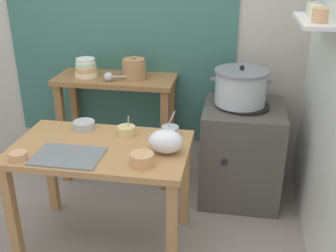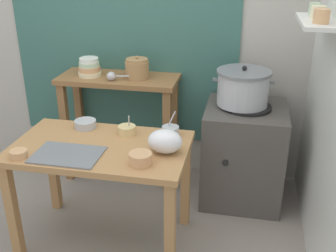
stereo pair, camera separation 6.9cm
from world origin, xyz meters
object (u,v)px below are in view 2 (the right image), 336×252
object	(u,v)px
prep_bowl_0	(127,130)
prep_bowl_3	(19,154)
serving_tray	(68,155)
plastic_bag	(165,141)
stove_block	(243,153)
back_shelf_table	(120,103)
clay_pot	(137,69)
steamer_pot	(243,87)
prep_bowl_1	(170,130)
prep_table	(101,161)
prep_bowl_4	(85,124)
prep_bowl_2	(140,158)
bowl_stack_enamel	(89,67)
ladle	(112,76)

from	to	relation	value
prep_bowl_0	prep_bowl_3	xyz separation A→B (m)	(-0.53, -0.44, -0.01)
serving_tray	plastic_bag	distance (m)	0.58
stove_block	back_shelf_table	bearing A→B (deg)	172.80
back_shelf_table	prep_bowl_0	bearing A→B (deg)	-68.17
back_shelf_table	clay_pot	world-z (taller)	clay_pot
stove_block	serving_tray	world-z (taller)	stove_block
steamer_pot	prep_bowl_1	distance (m)	0.69
stove_block	prep_bowl_3	bearing A→B (deg)	-143.16
back_shelf_table	stove_block	world-z (taller)	back_shelf_table
back_shelf_table	plastic_bag	world-z (taller)	back_shelf_table
prep_table	prep_bowl_3	distance (m)	0.50
back_shelf_table	prep_bowl_3	size ratio (longest dim) A/B	9.44
prep_bowl_0	prep_bowl_4	distance (m)	0.31
plastic_bag	serving_tray	bearing A→B (deg)	-164.32
steamer_pot	prep_bowl_0	bearing A→B (deg)	-142.83
prep_table	prep_bowl_2	size ratio (longest dim) A/B	8.22
clay_pot	prep_bowl_1	xyz separation A→B (m)	(0.39, -0.62, -0.22)
prep_bowl_2	prep_bowl_0	bearing A→B (deg)	117.20
stove_block	prep_bowl_4	bearing A→B (deg)	-155.61
plastic_bag	prep_bowl_3	bearing A→B (deg)	-164.21
steamer_pot	bowl_stack_enamel	bearing A→B (deg)	175.62
bowl_stack_enamel	serving_tray	distance (m)	1.06
prep_bowl_0	prep_bowl_2	xyz separation A→B (m)	(0.19, -0.37, 0.00)
stove_block	prep_bowl_1	world-z (taller)	prep_bowl_1
bowl_stack_enamel	steamer_pot	bearing A→B (deg)	-4.38
prep_table	clay_pot	xyz separation A→B (m)	(0.01, 0.85, 0.37)
clay_pot	prep_bowl_4	size ratio (longest dim) A/B	1.27
prep_table	bowl_stack_enamel	distance (m)	0.98
prep_bowl_4	bowl_stack_enamel	bearing A→B (deg)	107.35
back_shelf_table	prep_bowl_2	size ratio (longest dim) A/B	7.17
ladle	prep_bowl_3	size ratio (longest dim) A/B	2.46
steamer_pot	plastic_bag	bearing A→B (deg)	-119.40
steamer_pot	stove_block	bearing A→B (deg)	-26.62
ladle	serving_tray	world-z (taller)	ladle
prep_bowl_1	prep_bowl_2	world-z (taller)	prep_bowl_1
bowl_stack_enamel	prep_bowl_4	distance (m)	0.67
prep_bowl_2	prep_bowl_4	bearing A→B (deg)	140.22
serving_tray	prep_bowl_0	size ratio (longest dim) A/B	2.84
prep_table	prep_bowl_0	world-z (taller)	prep_bowl_0
stove_block	steamer_pot	size ratio (longest dim) A/B	1.75
prep_bowl_0	prep_bowl_3	bearing A→B (deg)	-140.26
plastic_bag	clay_pot	bearing A→B (deg)	115.10
ladle	prep_bowl_0	xyz separation A→B (m)	(0.28, -0.55, -0.18)
prep_bowl_0	prep_bowl_1	bearing A→B (deg)	7.92
steamer_pot	clay_pot	xyz separation A→B (m)	(-0.83, 0.11, 0.07)
plastic_bag	prep_bowl_3	size ratio (longest dim) A/B	2.04
clay_pot	bowl_stack_enamel	bearing A→B (deg)	-177.58
prep_table	ladle	bearing A→B (deg)	102.07
ladle	prep_bowl_2	world-z (taller)	ladle
back_shelf_table	prep_bowl_0	distance (m)	0.71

